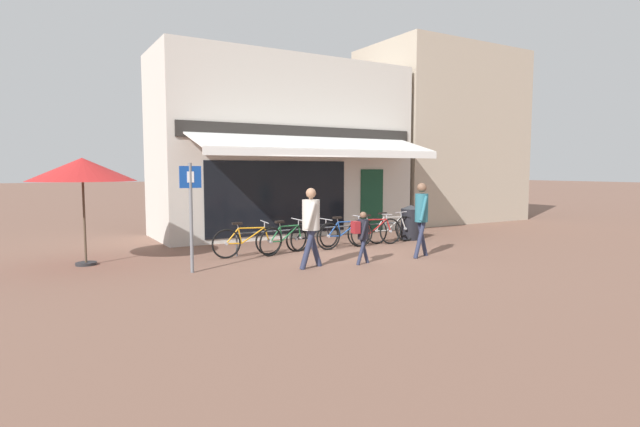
{
  "coord_description": "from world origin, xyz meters",
  "views": [
    {
      "loc": [
        -6.65,
        -10.38,
        2.09
      ],
      "look_at": [
        -0.64,
        -0.22,
        1.05
      ],
      "focal_mm": 28.0,
      "sensor_mm": 36.0,
      "label": 1
    }
  ],
  "objects_px": {
    "bicycle_silver": "(391,229)",
    "bicycle_orange": "(248,241)",
    "bicycle_green": "(286,239)",
    "bicycle_blue": "(345,234)",
    "pedestrian_adult": "(311,219)",
    "litter_bin": "(411,222)",
    "pedestrian_child": "(362,231)",
    "cafe_parasol": "(82,170)",
    "parking_sign": "(191,206)",
    "bicycle_black": "(313,236)",
    "bicycle_red": "(375,231)",
    "pedestrian_second_adult": "(421,211)"
  },
  "relations": [
    {
      "from": "pedestrian_adult",
      "to": "parking_sign",
      "type": "height_order",
      "value": "parking_sign"
    },
    {
      "from": "bicycle_red",
      "to": "bicycle_silver",
      "type": "height_order",
      "value": "bicycle_silver"
    },
    {
      "from": "bicycle_orange",
      "to": "pedestrian_child",
      "type": "relative_size",
      "value": 1.52
    },
    {
      "from": "bicycle_silver",
      "to": "pedestrian_child",
      "type": "bearing_deg",
      "value": -138.76
    },
    {
      "from": "bicycle_orange",
      "to": "bicycle_silver",
      "type": "height_order",
      "value": "bicycle_silver"
    },
    {
      "from": "pedestrian_adult",
      "to": "pedestrian_child",
      "type": "height_order",
      "value": "pedestrian_adult"
    },
    {
      "from": "bicycle_silver",
      "to": "litter_bin",
      "type": "relative_size",
      "value": 1.73
    },
    {
      "from": "bicycle_black",
      "to": "pedestrian_child",
      "type": "distance_m",
      "value": 2.33
    },
    {
      "from": "parking_sign",
      "to": "bicycle_blue",
      "type": "bearing_deg",
      "value": 13.15
    },
    {
      "from": "bicycle_blue",
      "to": "pedestrian_child",
      "type": "xyz_separation_m",
      "value": [
        -0.91,
        -2.03,
        0.34
      ]
    },
    {
      "from": "pedestrian_second_adult",
      "to": "litter_bin",
      "type": "xyz_separation_m",
      "value": [
        1.78,
        2.43,
        -0.59
      ]
    },
    {
      "from": "cafe_parasol",
      "to": "parking_sign",
      "type": "bearing_deg",
      "value": -48.42
    },
    {
      "from": "pedestrian_adult",
      "to": "litter_bin",
      "type": "height_order",
      "value": "pedestrian_adult"
    },
    {
      "from": "bicycle_black",
      "to": "pedestrian_child",
      "type": "height_order",
      "value": "pedestrian_child"
    },
    {
      "from": "pedestrian_adult",
      "to": "litter_bin",
      "type": "bearing_deg",
      "value": 34.21
    },
    {
      "from": "pedestrian_adult",
      "to": "cafe_parasol",
      "type": "distance_m",
      "value": 5.07
    },
    {
      "from": "pedestrian_adult",
      "to": "pedestrian_child",
      "type": "bearing_deg",
      "value": -1.58
    },
    {
      "from": "bicycle_green",
      "to": "parking_sign",
      "type": "xyz_separation_m",
      "value": [
        -2.66,
        -1.04,
        0.99
      ]
    },
    {
      "from": "bicycle_black",
      "to": "bicycle_silver",
      "type": "relative_size",
      "value": 0.97
    },
    {
      "from": "bicycle_orange",
      "to": "litter_bin",
      "type": "height_order",
      "value": "litter_bin"
    },
    {
      "from": "litter_bin",
      "to": "cafe_parasol",
      "type": "bearing_deg",
      "value": 176.4
    },
    {
      "from": "bicycle_silver",
      "to": "cafe_parasol",
      "type": "relative_size",
      "value": 0.76
    },
    {
      "from": "bicycle_green",
      "to": "bicycle_blue",
      "type": "bearing_deg",
      "value": -16.62
    },
    {
      "from": "bicycle_orange",
      "to": "pedestrian_second_adult",
      "type": "height_order",
      "value": "pedestrian_second_adult"
    },
    {
      "from": "bicycle_green",
      "to": "litter_bin",
      "type": "relative_size",
      "value": 1.63
    },
    {
      "from": "bicycle_silver",
      "to": "bicycle_orange",
      "type": "bearing_deg",
      "value": -177.79
    },
    {
      "from": "bicycle_orange",
      "to": "bicycle_red",
      "type": "relative_size",
      "value": 1.01
    },
    {
      "from": "pedestrian_adult",
      "to": "parking_sign",
      "type": "bearing_deg",
      "value": 170.36
    },
    {
      "from": "pedestrian_second_adult",
      "to": "litter_bin",
      "type": "height_order",
      "value": "pedestrian_second_adult"
    },
    {
      "from": "bicycle_black",
      "to": "litter_bin",
      "type": "bearing_deg",
      "value": -6.07
    },
    {
      "from": "bicycle_red",
      "to": "pedestrian_adult",
      "type": "xyz_separation_m",
      "value": [
        -3.1,
        -1.87,
        0.66
      ]
    },
    {
      "from": "bicycle_orange",
      "to": "bicycle_black",
      "type": "distance_m",
      "value": 1.9
    },
    {
      "from": "pedestrian_child",
      "to": "cafe_parasol",
      "type": "xyz_separation_m",
      "value": [
        -5.28,
        3.0,
        1.35
      ]
    },
    {
      "from": "bicycle_green",
      "to": "parking_sign",
      "type": "relative_size",
      "value": 0.76
    },
    {
      "from": "litter_bin",
      "to": "parking_sign",
      "type": "bearing_deg",
      "value": -168.37
    },
    {
      "from": "bicycle_blue",
      "to": "bicycle_red",
      "type": "relative_size",
      "value": 1.01
    },
    {
      "from": "pedestrian_second_adult",
      "to": "parking_sign",
      "type": "relative_size",
      "value": 0.81
    },
    {
      "from": "bicycle_red",
      "to": "pedestrian_child",
      "type": "distance_m",
      "value": 2.86
    },
    {
      "from": "pedestrian_child",
      "to": "bicycle_orange",
      "type": "bearing_deg",
      "value": 135.62
    },
    {
      "from": "bicycle_green",
      "to": "bicycle_red",
      "type": "bearing_deg",
      "value": -15.32
    },
    {
      "from": "bicycle_orange",
      "to": "bicycle_green",
      "type": "height_order",
      "value": "bicycle_green"
    },
    {
      "from": "bicycle_orange",
      "to": "parking_sign",
      "type": "height_order",
      "value": "parking_sign"
    },
    {
      "from": "bicycle_red",
      "to": "cafe_parasol",
      "type": "bearing_deg",
      "value": 176.71
    },
    {
      "from": "bicycle_blue",
      "to": "pedestrian_adult",
      "type": "height_order",
      "value": "pedestrian_adult"
    },
    {
      "from": "bicycle_silver",
      "to": "pedestrian_adult",
      "type": "distance_m",
      "value": 4.39
    },
    {
      "from": "bicycle_black",
      "to": "pedestrian_second_adult",
      "type": "bearing_deg",
      "value": -62.4
    },
    {
      "from": "pedestrian_second_adult",
      "to": "cafe_parasol",
      "type": "relative_size",
      "value": 0.76
    },
    {
      "from": "bicycle_black",
      "to": "pedestrian_child",
      "type": "bearing_deg",
      "value": -100.29
    },
    {
      "from": "bicycle_orange",
      "to": "bicycle_green",
      "type": "relative_size",
      "value": 1.06
    },
    {
      "from": "parking_sign",
      "to": "cafe_parasol",
      "type": "xyz_separation_m",
      "value": [
        -1.77,
        2.0,
        0.71
      ]
    }
  ]
}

